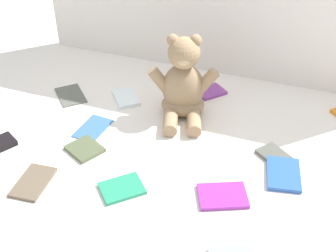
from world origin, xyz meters
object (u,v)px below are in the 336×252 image
book_case_2 (85,149)px  book_case_7 (223,196)px  book_case_4 (33,182)px  teddy_bear (183,86)px  book_case_1 (211,92)px  book_case_9 (93,128)px  book_case_0 (122,188)px  book_case_5 (284,174)px  book_case_3 (273,155)px  book_case_10 (126,98)px  book_case_11 (71,95)px

book_case_2 → book_case_7: (0.46, -0.05, 0.00)m
book_case_2 → book_case_4: book_case_2 is taller
teddy_bear → book_case_4: teddy_bear is taller
teddy_bear → book_case_1: (0.06, 0.16, -0.10)m
book_case_1 → book_case_9: size_ratio=0.74×
book_case_1 → book_case_4: 0.73m
book_case_2 → book_case_0: bearing=84.1°
book_case_5 → book_case_4: bearing=-168.2°
book_case_3 → book_case_10: bearing=113.5°
book_case_1 → book_case_5: size_ratio=0.72×
teddy_bear → book_case_5: 0.44m
book_case_3 → book_case_4: 0.72m
book_case_7 → book_case_9: 0.51m
book_case_2 → book_case_7: same height
book_case_7 → book_case_9: (-0.48, 0.16, -0.00)m
book_case_10 → teddy_bear: bearing=-42.2°
book_case_0 → book_case_4: size_ratio=0.85×
teddy_bear → book_case_4: bearing=-138.4°
book_case_2 → book_case_9: (-0.03, 0.11, -0.00)m
book_case_3 → book_case_7: same height
book_case_4 → book_case_10: 0.50m
book_case_5 → book_case_11: book_case_5 is taller
teddy_bear → book_case_0: (-0.04, -0.42, -0.10)m
book_case_7 → book_case_9: book_case_7 is taller
book_case_2 → book_case_11: 0.33m
book_case_1 → book_case_7: bearing=-29.6°
teddy_bear → book_case_9: 0.33m
book_case_1 → book_case_3: book_case_3 is taller
book_case_9 → book_case_11: size_ratio=0.98×
teddy_bear → book_case_10: (-0.22, 0.01, -0.10)m
book_case_11 → book_case_0: bearing=-89.6°
book_case_0 → book_case_1: size_ratio=1.17×
teddy_bear → book_case_2: 0.39m
book_case_4 → book_case_10: book_case_10 is taller
book_case_2 → book_case_4: bearing=7.2°
book_case_1 → book_case_3: 0.40m
book_case_3 → book_case_9: book_case_3 is taller
book_case_1 → book_case_7: (0.18, -0.51, 0.00)m
book_case_10 → book_case_11: book_case_10 is taller
book_case_1 → book_case_10: bearing=-110.7°
book_case_0 → book_case_4: same height
book_case_9 → book_case_11: (-0.17, 0.15, 0.00)m
book_case_4 → book_case_7: book_case_7 is taller
book_case_10 → book_case_11: 0.21m
book_case_5 → book_case_7: book_case_5 is taller
teddy_bear → book_case_0: 0.43m
book_case_7 → teddy_bear: bearing=9.9°
book_case_3 → book_case_0: bearing=165.2°
teddy_bear → book_case_5: size_ratio=2.08×
book_case_1 → book_case_4: bearing=-77.0°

